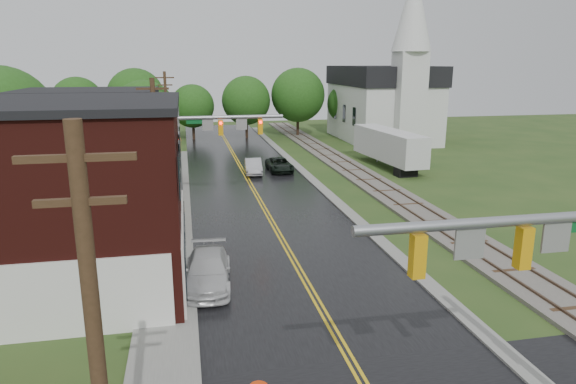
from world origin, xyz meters
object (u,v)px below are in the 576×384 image
object	(u,v)px
tree_left_b	(4,122)
semi_trailer	(389,145)
utility_pole_c	(167,116)
sedan_silver	(253,166)
pickup_white	(208,271)
traffic_signal_near	(548,266)
traffic_signal_far	(210,136)
tree_left_e	(147,113)
utility_pole_b	(157,153)
church	(386,95)
tree_left_c	(84,124)
brick_building	(15,198)
suv_dark	(279,165)
utility_pole_a	(98,369)

from	to	relation	value
tree_left_b	semi_trailer	xyz separation A→B (m)	(31.79, 5.52, -3.57)
utility_pole_c	sedan_silver	distance (m)	11.08
pickup_white	traffic_signal_near	bearing A→B (deg)	-51.27
tree_left_b	sedan_silver	bearing A→B (deg)	15.37
traffic_signal_far	semi_trailer	world-z (taller)	traffic_signal_far
tree_left_e	pickup_white	world-z (taller)	tree_left_e
traffic_signal_near	tree_left_e	size ratio (longest dim) A/B	0.90
utility_pole_b	church	bearing A→B (deg)	49.82
church	tree_left_e	size ratio (longest dim) A/B	2.45
traffic_signal_near	tree_left_c	distance (m)	41.67
sedan_silver	brick_building	bearing A→B (deg)	-116.76
utility_pole_c	sedan_silver	size ratio (longest dim) A/B	2.18
suv_dark	tree_left_b	bearing A→B (deg)	-166.24
brick_building	semi_trailer	bearing A→B (deg)	40.32
utility_pole_c	sedan_silver	bearing A→B (deg)	-42.56
tree_left_c	tree_left_e	size ratio (longest dim) A/B	0.94
church	brick_building	bearing A→B (deg)	-129.98
church	utility_pole_b	size ratio (longest dim) A/B	2.22
traffic_signal_far	brick_building	bearing A→B (deg)	-126.92
brick_building	utility_pole_b	distance (m)	9.03
suv_dark	sedan_silver	xyz separation A→B (m)	(-2.52, -0.58, 0.06)
traffic_signal_far	utility_pole_b	bearing A→B (deg)	-123.68
utility_pole_b	sedan_silver	bearing A→B (deg)	63.16
utility_pole_c	brick_building	bearing A→B (deg)	-101.09
utility_pole_a	utility_pole_b	distance (m)	22.00
tree_left_e	suv_dark	world-z (taller)	tree_left_e
tree_left_c	tree_left_e	xyz separation A→B (m)	(5.00, 6.00, 0.30)
traffic_signal_near	utility_pole_b	world-z (taller)	utility_pole_b
brick_building	suv_dark	distance (m)	27.80
tree_left_e	traffic_signal_near	bearing A→B (deg)	-74.32
tree_left_c	pickup_white	distance (m)	28.25
brick_building	church	world-z (taller)	church
traffic_signal_near	suv_dark	bearing A→B (deg)	90.25
tree_left_b	suv_dark	world-z (taller)	tree_left_b
tree_left_b	tree_left_c	distance (m)	9.03
utility_pole_c	sedan_silver	xyz separation A→B (m)	(7.60, -6.98, -4.04)
tree_left_e	semi_trailer	size ratio (longest dim) A/B	0.73
pickup_white	suv_dark	bearing A→B (deg)	76.49
tree_left_b	semi_trailer	distance (m)	32.46
pickup_white	brick_building	bearing A→B (deg)	174.06
traffic_signal_far	pickup_white	xyz separation A→B (m)	(-0.96, -13.46, -4.26)
utility_pole_a	pickup_white	distance (m)	14.32
brick_building	tree_left_b	xyz separation A→B (m)	(-5.36, 16.90, 1.57)
semi_trailer	tree_left_b	bearing A→B (deg)	-170.14
utility_pole_b	tree_left_c	xyz separation A→B (m)	(-7.05, 17.90, -0.21)
tree_left_e	pickup_white	distance (m)	32.91
tree_left_b	semi_trailer	bearing A→B (deg)	9.86
church	sedan_silver	distance (m)	25.97
brick_building	sedan_silver	xyz separation A→B (m)	(13.28, 22.02, -3.47)
utility_pole_b	utility_pole_c	bearing A→B (deg)	90.00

